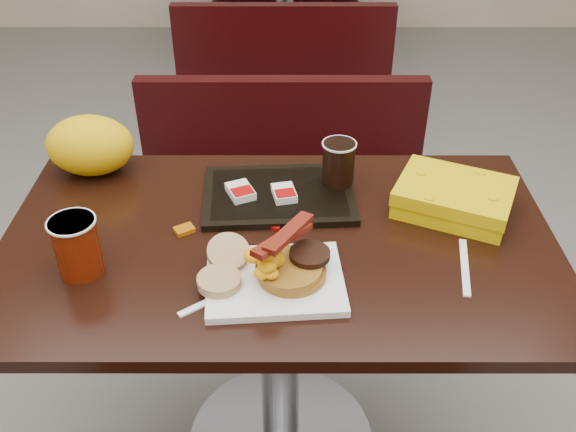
{
  "coord_description": "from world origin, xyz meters",
  "views": [
    {
      "loc": [
        0.02,
        -1.08,
        1.58
      ],
      "look_at": [
        0.02,
        0.01,
        0.8
      ],
      "focal_mm": 39.23,
      "sensor_mm": 36.0,
      "label": 1
    }
  ],
  "objects_px": {
    "tray": "(279,195)",
    "hashbrown_sleeve_left": "(240,191)",
    "bench_near_n": "(282,202)",
    "table_far": "(285,16)",
    "pancake_stack": "(292,270)",
    "clamshell": "(454,198)",
    "paper_bag": "(90,145)",
    "coffee_cup_near": "(77,246)",
    "bench_far_s": "(284,65)",
    "hashbrown_sleeve_right": "(284,193)",
    "coffee_cup_far": "(338,163)",
    "knife": "(465,267)",
    "platter": "(275,281)",
    "fork": "(204,304)",
    "table_near": "(280,355)"
  },
  "relations": [
    {
      "from": "tray",
      "to": "hashbrown_sleeve_left",
      "type": "bearing_deg",
      "value": -176.1
    },
    {
      "from": "bench_near_n",
      "to": "hashbrown_sleeve_left",
      "type": "relative_size",
      "value": 13.94
    },
    {
      "from": "table_far",
      "to": "pancake_stack",
      "type": "height_order",
      "value": "pancake_stack"
    },
    {
      "from": "hashbrown_sleeve_left",
      "to": "clamshell",
      "type": "bearing_deg",
      "value": -28.02
    },
    {
      "from": "paper_bag",
      "to": "coffee_cup_near",
      "type": "bearing_deg",
      "value": -79.63
    },
    {
      "from": "clamshell",
      "to": "bench_far_s",
      "type": "bearing_deg",
      "value": 126.73
    },
    {
      "from": "hashbrown_sleeve_left",
      "to": "hashbrown_sleeve_right",
      "type": "bearing_deg",
      "value": -27.43
    },
    {
      "from": "tray",
      "to": "coffee_cup_far",
      "type": "bearing_deg",
      "value": 15.42
    },
    {
      "from": "bench_near_n",
      "to": "knife",
      "type": "xyz_separation_m",
      "value": [
        0.38,
        -0.8,
        0.39
      ]
    },
    {
      "from": "bench_far_s",
      "to": "platter",
      "type": "distance_m",
      "value": 2.09
    },
    {
      "from": "fork",
      "to": "knife",
      "type": "height_order",
      "value": "same"
    },
    {
      "from": "hashbrown_sleeve_right",
      "to": "paper_bag",
      "type": "relative_size",
      "value": 0.32
    },
    {
      "from": "knife",
      "to": "clamshell",
      "type": "bearing_deg",
      "value": -174.69
    },
    {
      "from": "table_far",
      "to": "fork",
      "type": "xyz_separation_m",
      "value": [
        -0.14,
        -2.81,
        0.38
      ]
    },
    {
      "from": "platter",
      "to": "clamshell",
      "type": "height_order",
      "value": "clamshell"
    },
    {
      "from": "bench_far_s",
      "to": "knife",
      "type": "height_order",
      "value": "knife"
    },
    {
      "from": "pancake_stack",
      "to": "bench_far_s",
      "type": "bearing_deg",
      "value": 90.78
    },
    {
      "from": "table_far",
      "to": "knife",
      "type": "distance_m",
      "value": 2.75
    },
    {
      "from": "table_far",
      "to": "hashbrown_sleeve_left",
      "type": "distance_m",
      "value": 2.49
    },
    {
      "from": "bench_near_n",
      "to": "clamshell",
      "type": "distance_m",
      "value": 0.83
    },
    {
      "from": "bench_far_s",
      "to": "hashbrown_sleeve_right",
      "type": "xyz_separation_m",
      "value": [
        0.01,
        -1.77,
        0.42
      ]
    },
    {
      "from": "knife",
      "to": "hashbrown_sleeve_right",
      "type": "relative_size",
      "value": 2.63
    },
    {
      "from": "tray",
      "to": "paper_bag",
      "type": "xyz_separation_m",
      "value": [
        -0.46,
        0.12,
        0.07
      ]
    },
    {
      "from": "fork",
      "to": "hashbrown_sleeve_right",
      "type": "distance_m",
      "value": 0.37
    },
    {
      "from": "platter",
      "to": "fork",
      "type": "distance_m",
      "value": 0.15
    },
    {
      "from": "coffee_cup_far",
      "to": "knife",
      "type": "bearing_deg",
      "value": -51.17
    },
    {
      "from": "coffee_cup_far",
      "to": "fork",
      "type": "bearing_deg",
      "value": -124.39
    },
    {
      "from": "table_far",
      "to": "hashbrown_sleeve_left",
      "type": "xyz_separation_m",
      "value": [
        -0.09,
        -2.46,
        0.4
      ]
    },
    {
      "from": "bench_far_s",
      "to": "fork",
      "type": "distance_m",
      "value": 2.15
    },
    {
      "from": "tray",
      "to": "clamshell",
      "type": "height_order",
      "value": "clamshell"
    },
    {
      "from": "bench_far_s",
      "to": "fork",
      "type": "relative_size",
      "value": 6.78
    },
    {
      "from": "table_far",
      "to": "platter",
      "type": "height_order",
      "value": "platter"
    },
    {
      "from": "knife",
      "to": "hashbrown_sleeve_right",
      "type": "bearing_deg",
      "value": -112.45
    },
    {
      "from": "fork",
      "to": "table_far",
      "type": "bearing_deg",
      "value": 50.78
    },
    {
      "from": "bench_near_n",
      "to": "fork",
      "type": "height_order",
      "value": "fork"
    },
    {
      "from": "knife",
      "to": "hashbrown_sleeve_right",
      "type": "xyz_separation_m",
      "value": [
        -0.37,
        0.23,
        0.02
      ]
    },
    {
      "from": "table_near",
      "to": "tray",
      "type": "relative_size",
      "value": 3.42
    },
    {
      "from": "table_far",
      "to": "pancake_stack",
      "type": "relative_size",
      "value": 8.79
    },
    {
      "from": "table_far",
      "to": "clamshell",
      "type": "bearing_deg",
      "value": -80.98
    },
    {
      "from": "paper_bag",
      "to": "platter",
      "type": "bearing_deg",
      "value": -42.54
    },
    {
      "from": "bench_far_s",
      "to": "clamshell",
      "type": "relative_size",
      "value": 4.0
    },
    {
      "from": "fork",
      "to": "knife",
      "type": "distance_m",
      "value": 0.53
    },
    {
      "from": "pancake_stack",
      "to": "knife",
      "type": "bearing_deg",
      "value": 6.72
    },
    {
      "from": "table_far",
      "to": "bench_far_s",
      "type": "bearing_deg",
      "value": -90.0
    },
    {
      "from": "pancake_stack",
      "to": "hashbrown_sleeve_left",
      "type": "height_order",
      "value": "pancake_stack"
    },
    {
      "from": "bench_far_s",
      "to": "fork",
      "type": "height_order",
      "value": "fork"
    },
    {
      "from": "coffee_cup_far",
      "to": "pancake_stack",
      "type": "bearing_deg",
      "value": -108.09
    },
    {
      "from": "table_near",
      "to": "coffee_cup_near",
      "type": "height_order",
      "value": "coffee_cup_near"
    },
    {
      "from": "table_near",
      "to": "tray",
      "type": "distance_m",
      "value": 0.41
    },
    {
      "from": "pancake_stack",
      "to": "table_near",
      "type": "bearing_deg",
      "value": 101.1
    }
  ]
}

